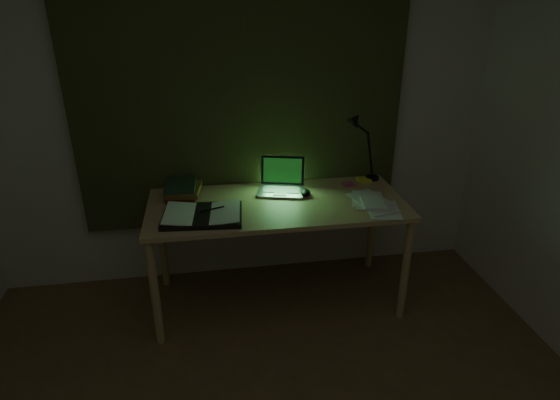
# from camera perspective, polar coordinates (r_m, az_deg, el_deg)

# --- Properties ---
(wall_back) EXTENTS (3.50, 0.00, 2.50)m
(wall_back) POSITION_cam_1_polar(r_m,az_deg,el_deg) (3.23, -4.80, 10.85)
(wall_back) COLOR silver
(wall_back) RESTS_ON ground
(curtain) EXTENTS (2.20, 0.06, 2.00)m
(curtain) POSITION_cam_1_polar(r_m,az_deg,el_deg) (3.15, -4.86, 14.23)
(curtain) COLOR #35381C
(curtain) RESTS_ON wall_back
(desk) EXTENTS (1.64, 0.72, 0.75)m
(desk) POSITION_cam_1_polar(r_m,az_deg,el_deg) (3.17, -0.35, -6.46)
(desk) COLOR tan
(desk) RESTS_ON floor
(laptop) EXTENTS (0.38, 0.41, 0.22)m
(laptop) POSITION_cam_1_polar(r_m,az_deg,el_deg) (3.10, 0.11, 2.76)
(laptop) COLOR #B9B9BE
(laptop) RESTS_ON desk
(open_textbook) EXTENTS (0.50, 0.37, 0.04)m
(open_textbook) POSITION_cam_1_polar(r_m,az_deg,el_deg) (2.83, -9.44, -1.75)
(open_textbook) COLOR white
(open_textbook) RESTS_ON desk
(book_stack) EXTENTS (0.25, 0.28, 0.10)m
(book_stack) POSITION_cam_1_polar(r_m,az_deg,el_deg) (3.14, -11.83, 1.37)
(book_stack) COLOR white
(book_stack) RESTS_ON desk
(loose_papers) EXTENTS (0.37, 0.38, 0.02)m
(loose_papers) POSITION_cam_1_polar(r_m,az_deg,el_deg) (3.02, 10.36, -0.30)
(loose_papers) COLOR white
(loose_papers) RESTS_ON desk
(mouse) EXTENTS (0.08, 0.11, 0.04)m
(mouse) POSITION_cam_1_polar(r_m,az_deg,el_deg) (3.10, 3.13, 0.91)
(mouse) COLOR black
(mouse) RESTS_ON desk
(sticky_yellow) EXTENTS (0.10, 0.10, 0.02)m
(sticky_yellow) POSITION_cam_1_polar(r_m,az_deg,el_deg) (3.38, 10.19, 2.43)
(sticky_yellow) COLOR #FBFA34
(sticky_yellow) RESTS_ON desk
(sticky_pink) EXTENTS (0.09, 0.09, 0.01)m
(sticky_pink) POSITION_cam_1_polar(r_m,az_deg,el_deg) (3.29, 8.35, 1.89)
(sticky_pink) COLOR #D6537A
(sticky_pink) RESTS_ON desk
(desk_lamp) EXTENTS (0.38, 0.32, 0.51)m
(desk_lamp) POSITION_cam_1_polar(r_m,az_deg,el_deg) (3.35, 11.52, 6.53)
(desk_lamp) COLOR black
(desk_lamp) RESTS_ON desk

